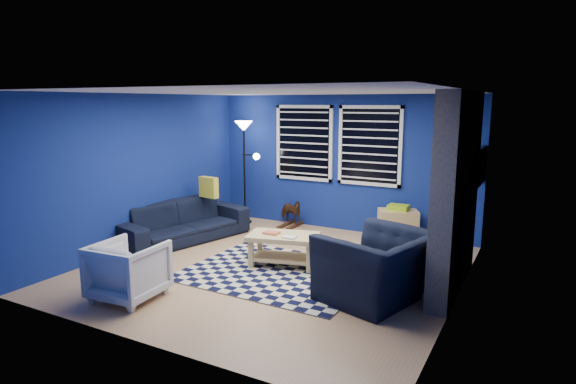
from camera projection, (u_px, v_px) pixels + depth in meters
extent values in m
plane|color=tan|center=(274.00, 269.00, 6.93)|extent=(5.00, 5.00, 0.00)
plane|color=white|center=(273.00, 92.00, 6.47)|extent=(5.00, 5.00, 0.00)
plane|color=navy|center=(341.00, 163.00, 8.86)|extent=(5.00, 0.00, 5.00)
plane|color=navy|center=(141.00, 171.00, 7.86)|extent=(0.00, 5.00, 5.00)
plane|color=navy|center=(461.00, 201.00, 5.53)|extent=(0.00, 5.00, 5.00)
cube|color=gray|center=(457.00, 192.00, 6.03)|extent=(0.26, 2.00, 2.50)
cube|color=black|center=(441.00, 259.00, 6.26)|extent=(0.04, 0.70, 0.60)
cube|color=gray|center=(430.00, 280.00, 6.38)|extent=(0.50, 1.20, 0.08)
cube|color=black|center=(304.00, 143.00, 9.13)|extent=(1.05, 0.02, 1.30)
cube|color=white|center=(304.00, 107.00, 9.00)|extent=(1.17, 0.05, 0.06)
cube|color=white|center=(304.00, 178.00, 9.25)|extent=(1.17, 0.05, 0.06)
cube|color=black|center=(370.00, 146.00, 8.52)|extent=(1.05, 0.02, 1.30)
cube|color=white|center=(371.00, 107.00, 8.39)|extent=(1.17, 0.05, 0.06)
cube|color=white|center=(369.00, 184.00, 8.64)|extent=(1.17, 0.05, 0.06)
cube|color=black|center=(480.00, 167.00, 7.26)|extent=(0.06, 1.00, 0.58)
cube|color=black|center=(477.00, 167.00, 7.28)|extent=(0.01, 0.92, 0.50)
cube|color=black|center=(278.00, 272.00, 6.76)|extent=(2.54, 2.06, 0.02)
imported|color=black|center=(182.00, 222.00, 8.27)|extent=(2.48, 1.46, 0.68)
imported|color=black|center=(377.00, 266.00, 5.80)|extent=(1.53, 1.42, 0.83)
imported|color=gray|center=(129.00, 270.00, 5.83)|extent=(0.82, 0.84, 0.71)
imported|color=#442116|center=(290.00, 211.00, 9.21)|extent=(0.38, 0.60, 0.47)
cube|color=#D5BB77|center=(283.00, 237.00, 6.96)|extent=(1.12, 0.82, 0.07)
cube|color=#D5BB77|center=(283.00, 257.00, 7.02)|extent=(1.01, 0.71, 0.03)
cube|color=#C65838|center=(271.00, 233.00, 6.98)|extent=(0.25, 0.21, 0.03)
cube|color=silver|center=(289.00, 237.00, 6.76)|extent=(0.21, 0.17, 0.03)
cube|color=#D5BB77|center=(251.00, 252.00, 7.01)|extent=(0.08, 0.08, 0.40)
cube|color=#D5BB77|center=(303.00, 261.00, 6.62)|extent=(0.08, 0.08, 0.40)
cube|color=#D5BB77|center=(266.00, 244.00, 7.40)|extent=(0.08, 0.08, 0.40)
cube|color=#D5BB77|center=(316.00, 252.00, 7.00)|extent=(0.08, 0.08, 0.40)
cube|color=#D5BB77|center=(398.00, 225.00, 8.28)|extent=(0.77, 0.67, 0.54)
cube|color=black|center=(398.00, 225.00, 8.28)|extent=(0.68, 0.59, 0.43)
cube|color=#95BF16|center=(398.00, 208.00, 8.22)|extent=(0.42, 0.38, 0.09)
cylinder|color=black|center=(245.00, 222.00, 9.59)|extent=(0.25, 0.25, 0.03)
cylinder|color=black|center=(244.00, 176.00, 9.42)|extent=(0.04, 0.04, 1.87)
cone|color=white|center=(244.00, 126.00, 9.24)|extent=(0.34, 0.34, 0.19)
sphere|color=white|center=(256.00, 156.00, 9.15)|extent=(0.13, 0.13, 0.13)
cube|color=gold|center=(209.00, 187.00, 8.59)|extent=(0.40, 0.18, 0.37)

